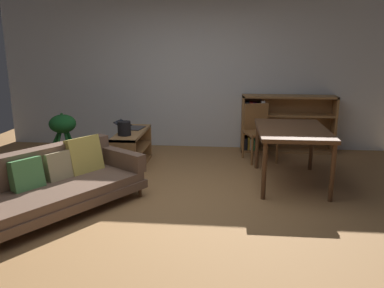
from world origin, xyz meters
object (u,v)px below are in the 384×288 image
(desk_speaker, at_px, (124,128))
(media_console, at_px, (132,149))
(open_laptop, at_px, (131,127))
(dining_table, at_px, (292,134))
(dining_chair_near, at_px, (259,129))
(bookshelf, at_px, (281,123))
(fabric_couch, at_px, (51,184))
(potted_floor_plant, at_px, (64,139))

(desk_speaker, bearing_deg, media_console, 81.59)
(open_laptop, height_order, dining_table, dining_table)
(dining_table, distance_m, dining_chair_near, 1.15)
(desk_speaker, bearing_deg, dining_table, -6.63)
(dining_table, height_order, bookshelf, bookshelf)
(fabric_couch, relative_size, dining_chair_near, 2.39)
(desk_speaker, height_order, bookshelf, bookshelf)
(media_console, bearing_deg, dining_table, -13.14)
(potted_floor_plant, height_order, dining_chair_near, dining_chair_near)
(media_console, distance_m, desk_speaker, 0.46)
(open_laptop, height_order, desk_speaker, desk_speaker)
(media_console, relative_size, bookshelf, 0.70)
(bookshelf, bearing_deg, fabric_couch, -135.03)
(potted_floor_plant, height_order, dining_table, potted_floor_plant)
(dining_table, xyz_separation_m, dining_chair_near, (-0.35, 1.08, -0.17))
(bookshelf, bearing_deg, dining_chair_near, -125.50)
(desk_speaker, bearing_deg, potted_floor_plant, 173.68)
(desk_speaker, xyz_separation_m, dining_chair_near, (1.96, 0.82, -0.14))
(media_console, bearing_deg, bookshelf, 26.03)
(fabric_couch, xyz_separation_m, dining_chair_near, (2.42, 2.25, 0.19))
(dining_table, height_order, dining_chair_near, dining_chair_near)
(potted_floor_plant, distance_m, dining_chair_near, 3.00)
(fabric_couch, relative_size, desk_speaker, 10.66)
(media_console, distance_m, open_laptop, 0.37)
(media_console, xyz_separation_m, open_laptop, (-0.06, 0.21, 0.30))
(media_console, distance_m, dining_chair_near, 2.02)
(desk_speaker, bearing_deg, bookshelf, 30.55)
(open_laptop, distance_m, desk_speaker, 0.48)
(desk_speaker, relative_size, bookshelf, 0.13)
(fabric_couch, xyz_separation_m, dining_table, (2.77, 1.17, 0.36))
(media_console, xyz_separation_m, bookshelf, (2.35, 1.15, 0.22))
(dining_table, bearing_deg, potted_floor_plant, 173.46)
(dining_chair_near, distance_m, bookshelf, 0.73)
(bookshelf, bearing_deg, media_console, -153.97)
(dining_chair_near, bearing_deg, bookshelf, 54.50)
(fabric_couch, distance_m, dining_chair_near, 3.31)
(media_console, xyz_separation_m, potted_floor_plant, (-0.99, -0.16, 0.17))
(bookshelf, bearing_deg, dining_table, -92.63)
(dining_chair_near, xyz_separation_m, bookshelf, (0.42, 0.59, -0.02))
(open_laptop, height_order, bookshelf, bookshelf)
(fabric_couch, distance_m, desk_speaker, 1.54)
(media_console, relative_size, dining_table, 0.84)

